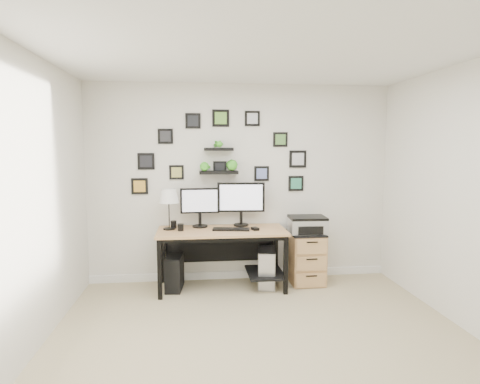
{
  "coord_description": "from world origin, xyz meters",
  "views": [
    {
      "loc": [
        -0.6,
        -3.28,
        1.79
      ],
      "look_at": [
        -0.03,
        1.83,
        1.2
      ],
      "focal_mm": 30.0,
      "sensor_mm": 36.0,
      "label": 1
    }
  ],
  "objects": [
    {
      "name": "monitor_left",
      "position": [
        -0.55,
        1.83,
        1.05
      ],
      "size": [
        0.5,
        0.2,
        0.51
      ],
      "color": "black",
      "rests_on": "desk"
    },
    {
      "name": "wall_decor",
      "position": [
        -0.27,
        1.93,
        1.66
      ],
      "size": [
        2.31,
        0.18,
        1.09
      ],
      "color": "black",
      "rests_on": "ground"
    },
    {
      "name": "room",
      "position": [
        0.0,
        1.98,
        0.05
      ],
      "size": [
        4.0,
        4.0,
        4.0
      ],
      "color": "tan",
      "rests_on": "ground"
    },
    {
      "name": "pen_cup",
      "position": [
        -0.89,
        1.8,
        0.8
      ],
      "size": [
        0.07,
        0.07,
        0.1
      ],
      "primitive_type": "cylinder",
      "color": "black",
      "rests_on": "desk"
    },
    {
      "name": "keyboard",
      "position": [
        -0.17,
        1.6,
        0.76
      ],
      "size": [
        0.47,
        0.22,
        0.02
      ],
      "primitive_type": "cube",
      "rotation": [
        0.0,
        0.0,
        -0.16
      ],
      "color": "black",
      "rests_on": "desk"
    },
    {
      "name": "printer",
      "position": [
        0.84,
        1.71,
        0.78
      ],
      "size": [
        0.48,
        0.4,
        0.21
      ],
      "color": "silver",
      "rests_on": "file_cabinet"
    },
    {
      "name": "desk",
      "position": [
        -0.25,
        1.67,
        0.63
      ],
      "size": [
        1.6,
        0.7,
        0.75
      ],
      "color": "tan",
      "rests_on": "ground"
    },
    {
      "name": "pc_tower_black",
      "position": [
        -0.88,
        1.67,
        0.21
      ],
      "size": [
        0.23,
        0.44,
        0.43
      ],
      "primitive_type": "cube",
      "rotation": [
        0.0,
        0.0,
        -0.09
      ],
      "color": "black",
      "rests_on": "ground"
    },
    {
      "name": "mug",
      "position": [
        -0.79,
        1.63,
        0.79
      ],
      "size": [
        0.08,
        0.08,
        0.09
      ],
      "primitive_type": "cylinder",
      "color": "black",
      "rests_on": "desk"
    },
    {
      "name": "pc_tower_grey",
      "position": [
        0.29,
        1.66,
        0.24
      ],
      "size": [
        0.29,
        0.51,
        0.48
      ],
      "color": "gray",
      "rests_on": "ground"
    },
    {
      "name": "table_lamp",
      "position": [
        -0.94,
        1.73,
        1.16
      ],
      "size": [
        0.25,
        0.25,
        0.51
      ],
      "color": "black",
      "rests_on": "desk"
    },
    {
      "name": "file_cabinet",
      "position": [
        0.83,
        1.72,
        0.34
      ],
      "size": [
        0.43,
        0.53,
        0.67
      ],
      "color": "tan",
      "rests_on": "ground"
    },
    {
      "name": "monitor_right",
      "position": [
        -0.01,
        1.85,
        1.09
      ],
      "size": [
        0.61,
        0.21,
        0.57
      ],
      "color": "black",
      "rests_on": "desk"
    },
    {
      "name": "mouse",
      "position": [
        0.13,
        1.57,
        0.77
      ],
      "size": [
        0.1,
        0.13,
        0.03
      ],
      "primitive_type": "cube",
      "rotation": [
        0.0,
        0.0,
        0.29
      ],
      "color": "black",
      "rests_on": "desk"
    }
  ]
}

